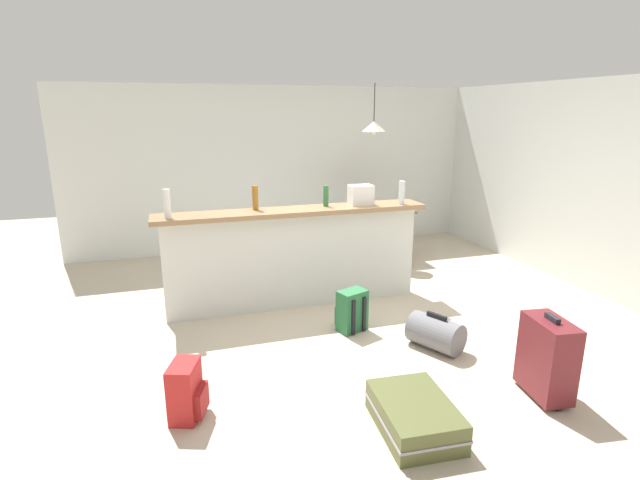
{
  "coord_description": "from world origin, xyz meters",
  "views": [
    {
      "loc": [
        -1.73,
        -4.35,
        2.13
      ],
      "look_at": [
        -0.24,
        0.44,
        0.77
      ],
      "focal_mm": 26.94,
      "sensor_mm": 36.0,
      "label": 1
    }
  ],
  "objects_px": {
    "bottle_white": "(167,204)",
    "suitcase_upright_maroon": "(547,357)",
    "suitcase_flat_olive": "(414,415)",
    "duffel_bag_grey": "(436,333)",
    "pendant_lamp": "(374,126)",
    "bottle_clear": "(402,193)",
    "backpack_red": "(186,392)",
    "grocery_bag": "(361,195)",
    "bottle_green": "(326,196)",
    "dining_chair_near_partition": "(386,231)",
    "dining_table": "(371,214)",
    "bottle_amber": "(255,198)",
    "backpack_green": "(352,311)"
  },
  "relations": [
    {
      "from": "bottle_white",
      "to": "backpack_green",
      "type": "height_order",
      "value": "bottle_white"
    },
    {
      "from": "dining_chair_near_partition",
      "to": "duffel_bag_grey",
      "type": "distance_m",
      "value": 2.45
    },
    {
      "from": "suitcase_flat_olive",
      "to": "grocery_bag",
      "type": "bearing_deg",
      "value": 77.02
    },
    {
      "from": "bottle_green",
      "to": "suitcase_upright_maroon",
      "type": "xyz_separation_m",
      "value": [
        0.99,
        -2.37,
        -0.89
      ]
    },
    {
      "from": "pendant_lamp",
      "to": "bottle_white",
      "type": "bearing_deg",
      "value": -150.71
    },
    {
      "from": "bottle_white",
      "to": "suitcase_upright_maroon",
      "type": "relative_size",
      "value": 0.43
    },
    {
      "from": "dining_chair_near_partition",
      "to": "backpack_red",
      "type": "distance_m",
      "value": 3.93
    },
    {
      "from": "bottle_white",
      "to": "suitcase_flat_olive",
      "type": "relative_size",
      "value": 0.34
    },
    {
      "from": "pendant_lamp",
      "to": "suitcase_flat_olive",
      "type": "xyz_separation_m",
      "value": [
        -1.34,
        -3.91,
        -1.8
      ]
    },
    {
      "from": "bottle_white",
      "to": "bottle_green",
      "type": "distance_m",
      "value": 1.68
    },
    {
      "from": "bottle_clear",
      "to": "duffel_bag_grey",
      "type": "bearing_deg",
      "value": -101.14
    },
    {
      "from": "backpack_red",
      "to": "suitcase_flat_olive",
      "type": "bearing_deg",
      "value": -22.44
    },
    {
      "from": "dining_chair_near_partition",
      "to": "bottle_green",
      "type": "bearing_deg",
      "value": -142.34
    },
    {
      "from": "bottle_white",
      "to": "backpack_red",
      "type": "xyz_separation_m",
      "value": [
        0.04,
        -1.69,
        -1.05
      ]
    },
    {
      "from": "bottle_clear",
      "to": "dining_chair_near_partition",
      "type": "bearing_deg",
      "value": 72.89
    },
    {
      "from": "bottle_white",
      "to": "suitcase_upright_maroon",
      "type": "height_order",
      "value": "bottle_white"
    },
    {
      "from": "dining_table",
      "to": "dining_chair_near_partition",
      "type": "xyz_separation_m",
      "value": [
        0.01,
        -0.51,
        -0.13
      ]
    },
    {
      "from": "backpack_red",
      "to": "duffel_bag_grey",
      "type": "relative_size",
      "value": 0.74
    },
    {
      "from": "backpack_red",
      "to": "backpack_green",
      "type": "bearing_deg",
      "value": 30.89
    },
    {
      "from": "suitcase_flat_olive",
      "to": "duffel_bag_grey",
      "type": "distance_m",
      "value": 1.25
    },
    {
      "from": "bottle_green",
      "to": "dining_chair_near_partition",
      "type": "relative_size",
      "value": 0.25
    },
    {
      "from": "bottle_white",
      "to": "grocery_bag",
      "type": "xyz_separation_m",
      "value": [
        2.08,
        0.11,
        -0.04
      ]
    },
    {
      "from": "suitcase_upright_maroon",
      "to": "grocery_bag",
      "type": "bearing_deg",
      "value": 103.9
    },
    {
      "from": "grocery_bag",
      "to": "suitcase_flat_olive",
      "type": "bearing_deg",
      "value": -102.98
    },
    {
      "from": "suitcase_upright_maroon",
      "to": "duffel_bag_grey",
      "type": "relative_size",
      "value": 1.19
    },
    {
      "from": "bottle_amber",
      "to": "backpack_green",
      "type": "height_order",
      "value": "bottle_amber"
    },
    {
      "from": "bottle_amber",
      "to": "dining_chair_near_partition",
      "type": "bearing_deg",
      "value": 24.02
    },
    {
      "from": "dining_table",
      "to": "duffel_bag_grey",
      "type": "relative_size",
      "value": 1.95
    },
    {
      "from": "bottle_white",
      "to": "backpack_green",
      "type": "bearing_deg",
      "value": -23.26
    },
    {
      "from": "bottle_amber",
      "to": "bottle_clear",
      "type": "height_order",
      "value": "bottle_clear"
    },
    {
      "from": "duffel_bag_grey",
      "to": "pendant_lamp",
      "type": "bearing_deg",
      "value": 78.46
    },
    {
      "from": "bottle_green",
      "to": "bottle_clear",
      "type": "bearing_deg",
      "value": -9.53
    },
    {
      "from": "bottle_clear",
      "to": "backpack_red",
      "type": "bearing_deg",
      "value": -145.92
    },
    {
      "from": "backpack_red",
      "to": "suitcase_upright_maroon",
      "type": "bearing_deg",
      "value": -11.8
    },
    {
      "from": "bottle_amber",
      "to": "pendant_lamp",
      "type": "xyz_separation_m",
      "value": [
        1.97,
        1.44,
        0.68
      ]
    },
    {
      "from": "backpack_red",
      "to": "suitcase_upright_maroon",
      "type": "height_order",
      "value": "suitcase_upright_maroon"
    },
    {
      "from": "backpack_green",
      "to": "backpack_red",
      "type": "distance_m",
      "value": 1.9
    },
    {
      "from": "bottle_green",
      "to": "backpack_red",
      "type": "xyz_separation_m",
      "value": [
        -1.63,
        -1.83,
        -1.02
      ]
    },
    {
      "from": "grocery_bag",
      "to": "dining_chair_near_partition",
      "type": "distance_m",
      "value": 1.39
    },
    {
      "from": "bottle_white",
      "to": "suitcase_upright_maroon",
      "type": "distance_m",
      "value": 3.6
    },
    {
      "from": "bottle_clear",
      "to": "suitcase_flat_olive",
      "type": "distance_m",
      "value": 2.75
    },
    {
      "from": "bottle_white",
      "to": "bottle_clear",
      "type": "xyz_separation_m",
      "value": [
        2.53,
        -0.01,
        -0.01
      ]
    },
    {
      "from": "bottle_clear",
      "to": "suitcase_flat_olive",
      "type": "bearing_deg",
      "value": -113.64
    },
    {
      "from": "suitcase_upright_maroon",
      "to": "dining_table",
      "type": "bearing_deg",
      "value": 87.3
    },
    {
      "from": "bottle_clear",
      "to": "suitcase_flat_olive",
      "type": "relative_size",
      "value": 0.31
    },
    {
      "from": "pendant_lamp",
      "to": "backpack_green",
      "type": "relative_size",
      "value": 1.67
    },
    {
      "from": "grocery_bag",
      "to": "dining_table",
      "type": "height_order",
      "value": "grocery_bag"
    },
    {
      "from": "bottle_white",
      "to": "bottle_amber",
      "type": "relative_size",
      "value": 1.13
    },
    {
      "from": "bottle_amber",
      "to": "dining_table",
      "type": "bearing_deg",
      "value": 35.39
    },
    {
      "from": "bottle_amber",
      "to": "bottle_green",
      "type": "bearing_deg",
      "value": -2.66
    }
  ]
}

